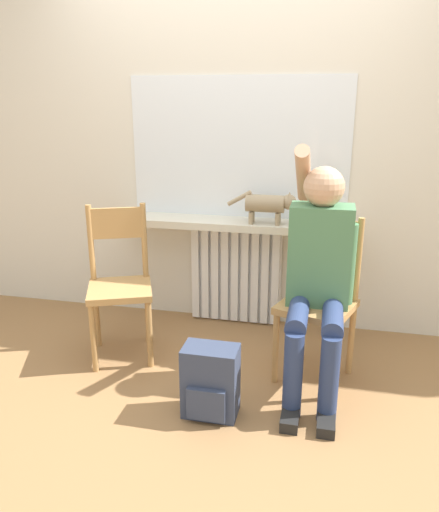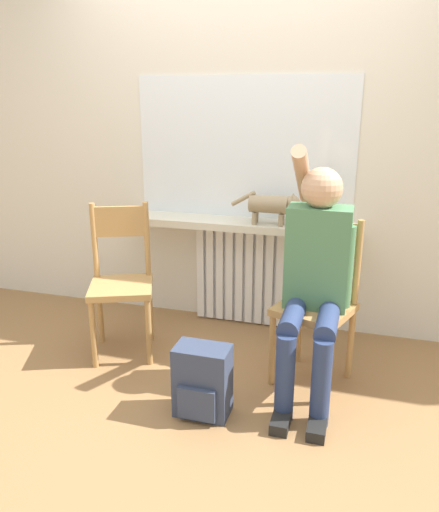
# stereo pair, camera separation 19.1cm
# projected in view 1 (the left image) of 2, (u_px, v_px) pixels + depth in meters

# --- Properties ---
(ground_plane) EXTENTS (12.00, 12.00, 0.00)m
(ground_plane) POSITION_uv_depth(u_px,v_px,m) (194.00, 409.00, 2.66)
(ground_plane) COLOR olive
(wall_with_window) EXTENTS (7.00, 0.06, 2.70)m
(wall_with_window) POSITION_uv_depth(u_px,v_px,m) (239.00, 134.00, 3.39)
(wall_with_window) COLOR silver
(wall_with_window) RESTS_ON ground_plane
(radiator) EXTENTS (0.66, 0.08, 0.74)m
(radiator) POSITION_uv_depth(u_px,v_px,m) (236.00, 274.00, 3.62)
(radiator) COLOR white
(radiator) RESTS_ON ground_plane
(windowsill) EXTENTS (1.56, 0.27, 0.05)m
(windowsill) POSITION_uv_depth(u_px,v_px,m) (234.00, 224.00, 3.41)
(windowsill) COLOR beige
(windowsill) RESTS_ON radiator
(window_glass) EXTENTS (1.50, 0.01, 0.94)m
(window_glass) POSITION_uv_depth(u_px,v_px,m) (238.00, 148.00, 3.39)
(window_glass) COLOR white
(window_glass) RESTS_ON windowsill
(chair_left) EXTENTS (0.50, 0.50, 0.96)m
(chair_left) POSITION_uv_depth(u_px,v_px,m) (120.00, 282.00, 3.11)
(chair_left) COLOR #B2844C
(chair_left) RESTS_ON ground_plane
(chair_right) EXTENTS (0.49, 0.49, 0.96)m
(chair_right) POSITION_uv_depth(u_px,v_px,m) (320.00, 298.00, 2.85)
(chair_right) COLOR #B2844C
(chair_right) RESTS_ON ground_plane
(person) EXTENTS (0.36, 0.97, 1.36)m
(person) POSITION_uv_depth(u_px,v_px,m) (319.00, 269.00, 2.69)
(person) COLOR navy
(person) RESTS_ON ground_plane
(cat) EXTENTS (0.46, 0.11, 0.22)m
(cat) POSITION_uv_depth(u_px,v_px,m) (269.00, 204.00, 3.26)
(cat) COLOR #9E896B
(cat) RESTS_ON windowsill
(backpack) EXTENTS (0.28, 0.20, 0.38)m
(backpack) POSITION_uv_depth(u_px,v_px,m) (210.00, 382.00, 2.57)
(backpack) COLOR #333D56
(backpack) RESTS_ON ground_plane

